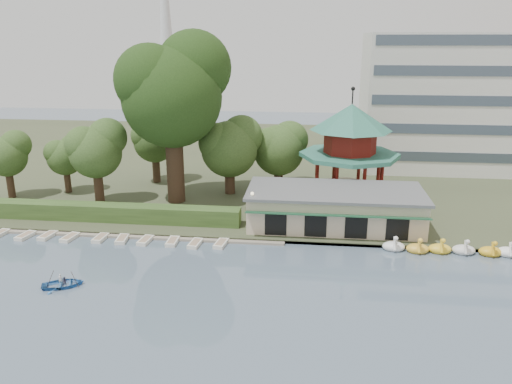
% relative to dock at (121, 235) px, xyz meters
% --- Properties ---
extents(ground_plane, '(220.00, 220.00, 0.00)m').
position_rel_dock_xyz_m(ground_plane, '(12.00, -17.20, -0.12)').
color(ground_plane, slate).
rests_on(ground_plane, ground).
extents(shore, '(220.00, 70.00, 0.40)m').
position_rel_dock_xyz_m(shore, '(12.00, 34.80, 0.08)').
color(shore, '#424930').
rests_on(shore, ground).
extents(embankment, '(220.00, 0.60, 0.30)m').
position_rel_dock_xyz_m(embankment, '(12.00, 0.10, 0.03)').
color(embankment, gray).
rests_on(embankment, ground).
extents(dock, '(34.00, 1.60, 0.24)m').
position_rel_dock_xyz_m(dock, '(0.00, 0.00, 0.00)').
color(dock, gray).
rests_on(dock, ground).
extents(boathouse, '(18.60, 9.39, 3.90)m').
position_rel_dock_xyz_m(boathouse, '(22.00, 4.77, 2.25)').
color(boathouse, beige).
rests_on(boathouse, shore).
extents(pavilion, '(12.40, 12.40, 13.50)m').
position_rel_dock_xyz_m(pavilion, '(24.00, 14.80, 7.36)').
color(pavilion, beige).
rests_on(pavilion, shore).
extents(office_building, '(38.00, 18.00, 20.00)m').
position_rel_dock_xyz_m(office_building, '(44.67, 31.80, 9.61)').
color(office_building, silver).
rests_on(office_building, shore).
extents(hedge, '(30.00, 2.00, 1.80)m').
position_rel_dock_xyz_m(hedge, '(-3.00, 3.30, 1.18)').
color(hedge, '#3A5725').
rests_on(hedge, shore).
extents(lamp_post, '(0.36, 0.36, 4.28)m').
position_rel_dock_xyz_m(lamp_post, '(13.50, 1.80, 3.22)').
color(lamp_post, black).
rests_on(lamp_post, shore).
extents(big_tree, '(12.92, 12.04, 20.32)m').
position_rel_dock_xyz_m(big_tree, '(3.16, 10.99, 13.97)').
color(big_tree, '#3A281C').
rests_on(big_tree, shore).
extents(small_trees, '(39.48, 16.63, 10.30)m').
position_rel_dock_xyz_m(small_trees, '(2.21, 14.75, 6.31)').
color(small_trees, '#3A281C').
rests_on(small_trees, shore).
extents(swan_boats, '(12.65, 2.08, 1.92)m').
position_rel_dock_xyz_m(swan_boats, '(32.95, -0.68, 0.28)').
color(swan_boats, white).
rests_on(swan_boats, ground).
extents(moored_rowboats, '(27.12, 2.71, 0.36)m').
position_rel_dock_xyz_m(moored_rowboats, '(-2.08, -1.37, 0.06)').
color(moored_rowboats, silver).
rests_on(moored_rowboats, ground).
extents(rowboat_with_passengers, '(5.59, 4.88, 2.01)m').
position_rel_dock_xyz_m(rowboat_with_passengers, '(-0.66, -11.23, 0.36)').
color(rowboat_with_passengers, '#3674B7').
rests_on(rowboat_with_passengers, ground).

